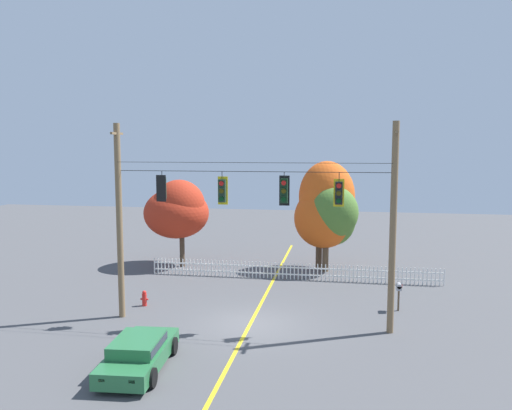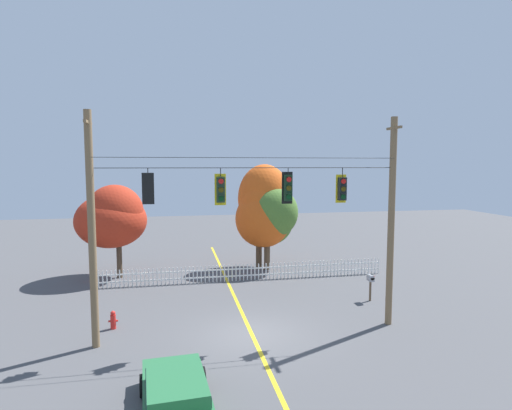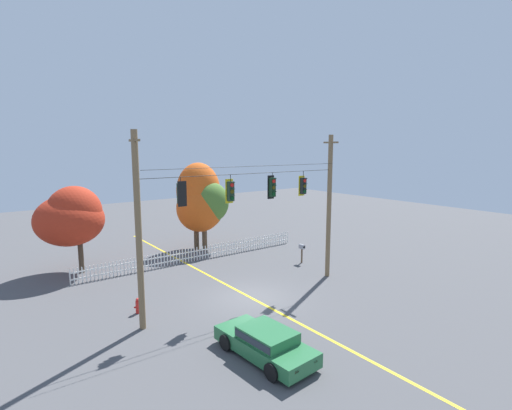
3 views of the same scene
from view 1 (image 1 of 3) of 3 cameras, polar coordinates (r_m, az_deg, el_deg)
The scene contains 14 objects.
ground at distance 22.78m, azimuth -0.66°, elevation -13.09°, with size 80.00×80.00×0.00m, color #4C4C4F.
lane_centerline_stripe at distance 22.78m, azimuth -0.66°, elevation -13.08°, with size 0.16×36.00×0.01m, color gold.
signal_support_span at distance 21.70m, azimuth -0.67°, elevation -2.06°, with size 12.03×1.10×8.66m.
traffic_signal_eastbound_side at distance 22.54m, azimuth -10.39°, elevation 1.87°, with size 0.43×0.38×1.32m.
traffic_signal_westbound_side at distance 21.79m, azimuth -3.78°, elevation 1.60°, with size 0.43×0.38×1.43m.
traffic_signal_southbound_primary at distance 21.33m, azimuth 3.14°, elevation 1.59°, with size 0.43×0.38×1.42m.
traffic_signal_northbound_secondary at distance 21.20m, azimuth 9.19°, elevation 1.33°, with size 0.43×0.38×1.42m.
white_picket_fence at distance 29.90m, azimuth 4.07°, elevation -7.35°, with size 16.78×0.06×0.97m.
autumn_maple_near_fence at distance 33.13m, azimuth -8.72°, elevation -0.59°, with size 4.18×3.97×5.56m.
autumn_maple_mid at distance 32.01m, azimuth 7.62°, elevation -0.28°, with size 3.71×3.78×6.75m.
autumn_oak_far_east at distance 31.52m, azimuth 8.59°, elevation -1.14°, with size 3.03×2.98×5.29m.
parked_car at distance 18.79m, azimuth -12.91°, elevation -15.67°, with size 2.13×4.39×1.15m.
fire_hydrant at distance 25.68m, azimuth -12.30°, elevation -10.09°, with size 0.38×0.22×0.76m.
roadside_mailbox at distance 25.09m, azimuth 15.59°, elevation -8.92°, with size 0.25×0.44×1.32m.
Camera 1 is at (3.86, -21.10, 7.65)m, focal length 36.00 mm.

